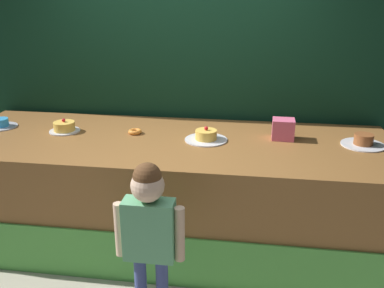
% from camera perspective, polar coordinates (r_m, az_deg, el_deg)
% --- Properties ---
extents(ground_plane, '(12.00, 12.00, 0.00)m').
position_cam_1_polar(ground_plane, '(3.47, -5.17, -18.06)').
color(ground_plane, '#BCB29E').
extents(stage_platform, '(3.75, 1.33, 0.95)m').
position_cam_1_polar(stage_platform, '(3.76, -3.10, -6.29)').
color(stage_platform, brown).
rests_on(stage_platform, ground_plane).
extents(curtain_backdrop, '(4.05, 0.08, 2.76)m').
position_cam_1_polar(curtain_backdrop, '(4.19, -1.27, 9.57)').
color(curtain_backdrop, '#113823').
rests_on(curtain_backdrop, ground_plane).
extents(child_figure, '(0.45, 0.21, 1.17)m').
position_cam_1_polar(child_figure, '(2.71, -5.79, -10.74)').
color(child_figure, '#3F4C8C').
rests_on(child_figure, ground_plane).
extents(pink_box, '(0.19, 0.16, 0.17)m').
position_cam_1_polar(pink_box, '(3.65, 12.15, 1.96)').
color(pink_box, '#E46186').
rests_on(pink_box, stage_platform).
extents(donut, '(0.12, 0.12, 0.04)m').
position_cam_1_polar(donut, '(3.75, -7.67, 1.66)').
color(donut, orange).
rests_on(donut, stage_platform).
extents(cake_far_left, '(0.29, 0.29, 0.08)m').
position_cam_1_polar(cake_far_left, '(4.28, -24.34, 2.48)').
color(cake_far_left, silver).
rests_on(cake_far_left, stage_platform).
extents(cake_center_left, '(0.27, 0.27, 0.12)m').
position_cam_1_polar(cake_center_left, '(3.94, -16.77, 2.18)').
color(cake_center_left, silver).
rests_on(cake_center_left, stage_platform).
extents(cake_center_right, '(0.36, 0.36, 0.12)m').
position_cam_1_polar(cake_center_right, '(3.55, 1.90, 1.05)').
color(cake_center_right, silver).
rests_on(cake_center_right, stage_platform).
extents(cake_far_right, '(0.35, 0.35, 0.10)m').
position_cam_1_polar(cake_far_right, '(3.70, 22.03, 0.33)').
color(cake_far_right, silver).
rests_on(cake_far_right, stage_platform).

